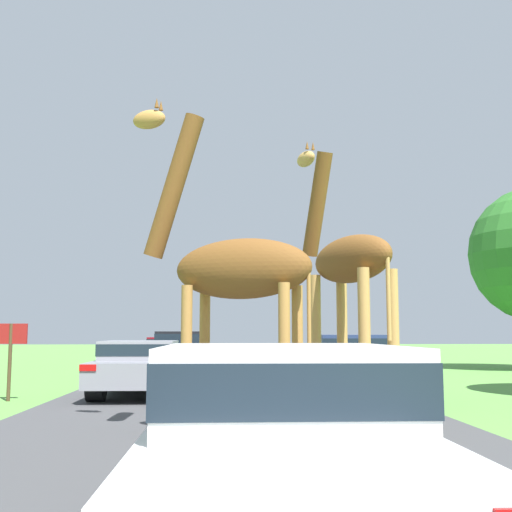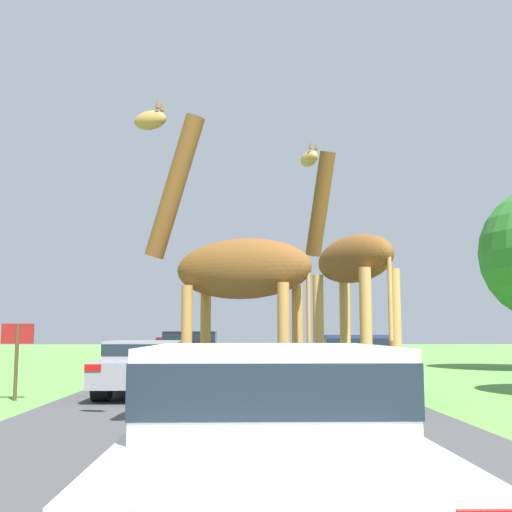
% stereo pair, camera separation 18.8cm
% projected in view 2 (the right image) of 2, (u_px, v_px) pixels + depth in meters
% --- Properties ---
extents(road, '(7.68, 120.00, 0.00)m').
position_uv_depth(road, '(235.00, 364.00, 29.71)').
color(road, '#424244').
rests_on(road, ground).
extents(giraffe_near_road, '(2.84, 1.59, 5.08)m').
position_uv_depth(giraffe_near_road, '(232.00, 268.00, 9.23)').
color(giraffe_near_road, '#B77F3D').
rests_on(giraffe_near_road, ground).
extents(giraffe_companion, '(1.51, 2.81, 5.16)m').
position_uv_depth(giraffe_companion, '(349.00, 271.00, 11.03)').
color(giraffe_companion, tan).
rests_on(giraffe_companion, ground).
extents(car_lead_maroon, '(1.80, 4.39, 1.38)m').
position_uv_depth(car_lead_maroon, '(267.00, 440.00, 4.44)').
color(car_lead_maroon, silver).
rests_on(car_lead_maroon, ground).
extents(car_queue_right, '(1.88, 4.39, 1.50)m').
position_uv_depth(car_queue_right, '(190.00, 353.00, 21.57)').
color(car_queue_right, black).
rests_on(car_queue_right, ground).
extents(car_queue_left, '(1.94, 4.21, 1.27)m').
position_uv_depth(car_queue_left, '(179.00, 351.00, 27.29)').
color(car_queue_left, maroon).
rests_on(car_queue_left, ground).
extents(car_far_ahead, '(1.87, 4.26, 1.27)m').
position_uv_depth(car_far_ahead, '(145.00, 365.00, 15.13)').
color(car_far_ahead, gray).
rests_on(car_far_ahead, ground).
extents(car_verge_right, '(1.75, 4.03, 1.42)m').
position_uv_depth(car_verge_right, '(357.00, 364.00, 14.38)').
color(car_verge_right, navy).
rests_on(car_verge_right, ground).
extents(sign_post, '(0.70, 0.08, 1.66)m').
position_uv_depth(sign_post, '(17.00, 347.00, 14.00)').
color(sign_post, '#4C3823').
rests_on(sign_post, ground).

